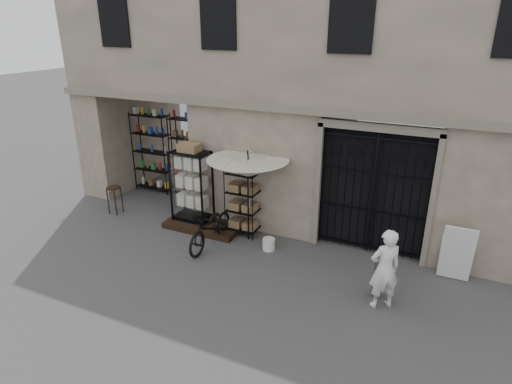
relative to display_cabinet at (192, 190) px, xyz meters
The scene contains 15 objects.
ground 3.38m from the display_cabinet, 31.14° to the right, with size 80.00×80.00×0.00m, color black.
main_building 5.04m from the display_cabinet, 40.02° to the left, with size 14.00×4.00×9.00m, color gray.
shop_recess 2.13m from the display_cabinet, 146.93° to the left, with size 3.00×1.70×3.00m, color black.
shop_shelving 2.42m from the display_cabinet, 137.58° to the left, with size 2.70×0.50×2.50m, color black.
iron_gate 4.59m from the display_cabinet, ahead, with size 2.50×0.21×3.00m.
step_platform 0.99m from the display_cabinet, 18.48° to the right, with size 2.00×0.90×0.15m, color black.
display_cabinet is the anchor object (origin of this frame).
wire_rack 1.47m from the display_cabinet, ahead, with size 0.86×0.69×1.74m.
market_umbrella 1.99m from the display_cabinet, ahead, with size 1.92×1.95×2.76m.
white_bucket 2.56m from the display_cabinet, 10.31° to the right, with size 0.29×0.29×0.28m, color silver.
bicycle 1.66m from the display_cabinet, 38.61° to the right, with size 0.64×0.97×1.84m, color black.
wooden_stool 2.48m from the display_cabinet, behind, with size 0.41×0.41×0.79m.
steel_bollard 5.22m from the display_cabinet, 14.19° to the right, with size 0.16×0.16×0.89m, color #52565F.
shopkeeper 5.49m from the display_cabinet, 16.53° to the right, with size 0.59×1.61×0.39m, color white.
easel_sign 6.40m from the display_cabinet, ahead, with size 0.62×0.71×1.29m.
Camera 1 is at (3.09, -7.03, 5.05)m, focal length 30.00 mm.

